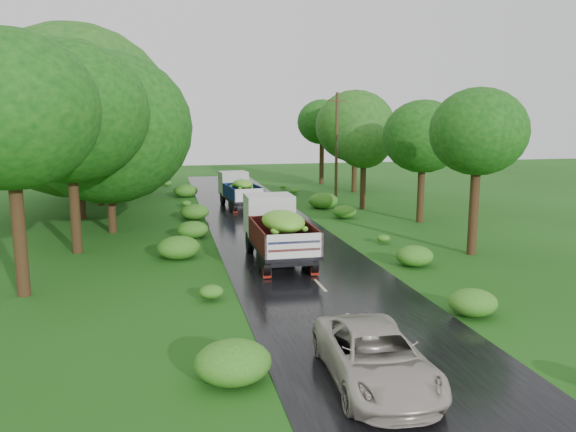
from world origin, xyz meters
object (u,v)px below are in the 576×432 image
object	(u,v)px
truck_far	(239,188)
car	(375,357)
utility_pole	(336,146)
truck_near	(277,227)

from	to	relation	value
truck_far	car	size ratio (longest dim) A/B	1.22
truck_far	car	distance (m)	27.47
utility_pole	truck_far	bearing A→B (deg)	172.53
truck_far	car	world-z (taller)	truck_far
utility_pole	truck_near	bearing A→B (deg)	-131.45
truck_near	car	xyz separation A→B (m)	(-0.04, -12.14, -0.83)
truck_near	car	size ratio (longest dim) A/B	1.33
car	truck_far	bearing A→B (deg)	92.40
car	utility_pole	size ratio (longest dim) A/B	0.59
truck_near	utility_pole	xyz separation A→B (m)	(7.85, 16.44, 2.66)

